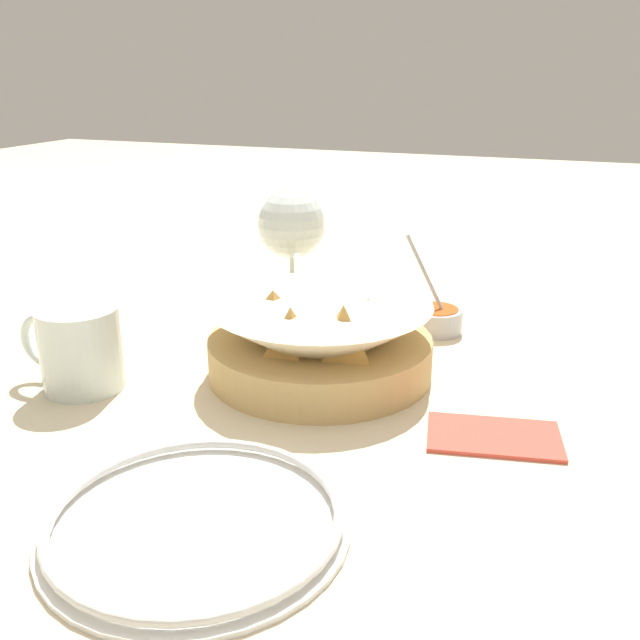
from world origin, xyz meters
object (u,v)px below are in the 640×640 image
(beer_mug, at_px, (80,351))
(side_plate, at_px, (196,520))
(wine_glass, at_px, (291,228))
(food_basket, at_px, (320,342))
(sauce_cup, at_px, (436,318))

(beer_mug, xyz_separation_m, side_plate, (-0.24, 0.17, -0.03))
(wine_glass, relative_size, side_plate, 0.73)
(food_basket, xyz_separation_m, side_plate, (-0.01, 0.29, -0.03))
(food_basket, height_order, side_plate, food_basket)
(wine_glass, bearing_deg, food_basket, 120.62)
(wine_glass, distance_m, side_plate, 0.51)
(wine_glass, bearing_deg, sauce_cup, 176.87)
(side_plate, bearing_deg, sauce_cup, -99.54)
(food_basket, relative_size, beer_mug, 2.04)
(wine_glass, bearing_deg, beer_mug, 70.10)
(wine_glass, xyz_separation_m, side_plate, (-0.12, 0.48, -0.11))
(wine_glass, height_order, side_plate, wine_glass)
(wine_glass, bearing_deg, side_plate, 104.45)
(food_basket, distance_m, beer_mug, 0.25)
(beer_mug, bearing_deg, wine_glass, -109.90)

